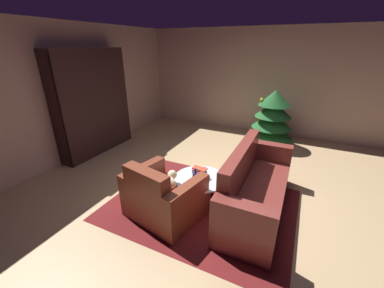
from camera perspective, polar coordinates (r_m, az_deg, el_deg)
ground_plane at (r=3.97m, az=5.67°, el=-11.35°), size 7.82×7.82×0.00m
wall_back at (r=6.54m, az=16.58°, el=14.03°), size 6.38×0.06×2.64m
wall_left at (r=5.33m, az=-28.05°, el=10.49°), size 0.06×6.63×2.64m
area_rug at (r=3.67m, az=2.25°, el=-14.33°), size 2.64×2.06×0.01m
bookshelf_unit at (r=5.53m, az=-21.76°, el=8.78°), size 0.33×1.75×2.17m
armchair_red at (r=3.33m, az=-7.10°, el=-12.64°), size 1.09×0.94×0.83m
couch_red at (r=3.55m, az=14.84°, el=-10.54°), size 0.72×2.00×0.93m
coffee_table at (r=3.55m, az=1.88°, el=-8.61°), size 0.77×0.77×0.40m
book_stack_on_table at (r=3.54m, az=1.88°, el=-6.75°), size 0.23×0.16×0.14m
bottle_on_table at (r=3.31m, az=0.81°, el=-8.37°), size 0.08×0.08×0.27m
decorated_tree at (r=5.83m, az=18.82°, el=5.99°), size 1.01×1.01×1.29m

